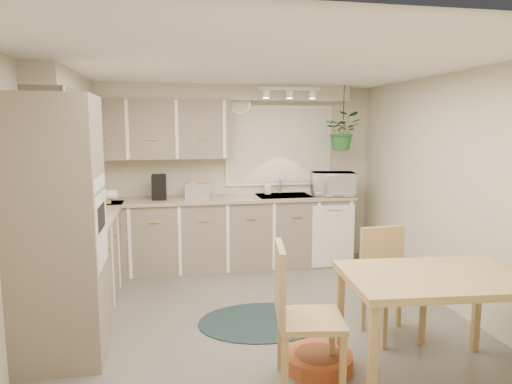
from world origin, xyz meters
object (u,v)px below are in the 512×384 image
chair_left (310,316)px  pet_bed (318,361)px  microwave (333,181)px  chair_back (393,285)px  dining_table (431,327)px  braided_rug (262,322)px

chair_left → pet_bed: (0.13, 0.18, -0.46)m
microwave → chair_back: bearing=-86.4°
pet_bed → chair_back: bearing=26.0°
dining_table → chair_left: (-0.89, 0.11, 0.12)m
braided_rug → microwave: (1.33, 1.71, 1.13)m
braided_rug → chair_left: bearing=-83.6°
chair_left → microwave: (1.20, 2.81, 0.61)m
dining_table → pet_bed: dining_table is taller
pet_bed → microwave: size_ratio=0.94×
chair_left → braided_rug: chair_left is taller
pet_bed → braided_rug: bearing=105.3°
dining_table → microwave: microwave is taller
chair_left → chair_back: size_ratio=1.08×
chair_left → chair_back: bearing=130.7°
dining_table → microwave: size_ratio=2.26×
dining_table → pet_bed: (-0.76, 0.29, -0.34)m
braided_rug → pet_bed: (0.25, -0.92, 0.06)m
dining_table → braided_rug: 1.62m
pet_bed → microwave: (1.07, 2.63, 1.07)m
chair_left → pet_bed: bearing=153.3°
chair_back → microwave: (0.26, 2.23, 0.65)m
chair_back → pet_bed: 1.00m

